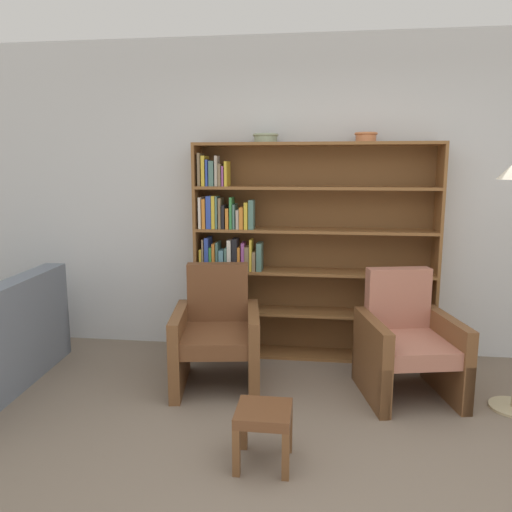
{
  "coord_description": "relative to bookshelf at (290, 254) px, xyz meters",
  "views": [
    {
      "loc": [
        -0.14,
        -2.08,
        1.65
      ],
      "look_at": [
        -0.65,
        1.81,
        0.95
      ],
      "focal_mm": 35.0,
      "sensor_mm": 36.0,
      "label": 1
    }
  ],
  "objects": [
    {
      "name": "wall_back",
      "position": [
        0.4,
        0.17,
        0.47
      ],
      "size": [
        12.0,
        0.06,
        2.75
      ],
      "color": "silver",
      "rests_on": "ground"
    },
    {
      "name": "bookshelf",
      "position": [
        0.0,
        0.0,
        0.0
      ],
      "size": [
        2.05,
        0.3,
        1.85
      ],
      "color": "brown",
      "rests_on": "ground"
    },
    {
      "name": "bowl_copper",
      "position": [
        -0.21,
        -0.02,
        0.99
      ],
      "size": [
        0.22,
        0.22,
        0.07
      ],
      "color": "gray",
      "rests_on": "bookshelf"
    },
    {
      "name": "bowl_brass",
      "position": [
        0.61,
        -0.02,
        0.99
      ],
      "size": [
        0.19,
        0.19,
        0.08
      ],
      "color": "#C67547",
      "rests_on": "bookshelf"
    },
    {
      "name": "armchair_leather",
      "position": [
        -0.51,
        -0.68,
        -0.52
      ],
      "size": [
        0.74,
        0.77,
        0.9
      ],
      "rotation": [
        0.0,
        0.0,
        3.29
      ],
      "color": "brown",
      "rests_on": "ground"
    },
    {
      "name": "armchair_cushioned",
      "position": [
        0.9,
        -0.68,
        -0.52
      ],
      "size": [
        0.77,
        0.8,
        0.9
      ],
      "rotation": [
        0.0,
        0.0,
        3.36
      ],
      "color": "brown",
      "rests_on": "ground"
    },
    {
      "name": "footstool",
      "position": [
        -0.03,
        -1.71,
        -0.65
      ],
      "size": [
        0.31,
        0.31,
        0.33
      ],
      "color": "brown",
      "rests_on": "ground"
    }
  ]
}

